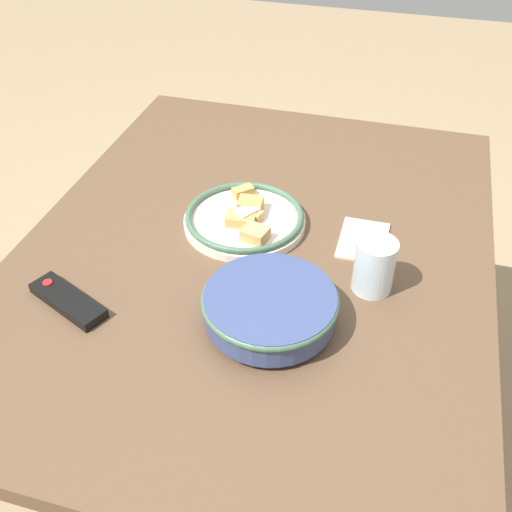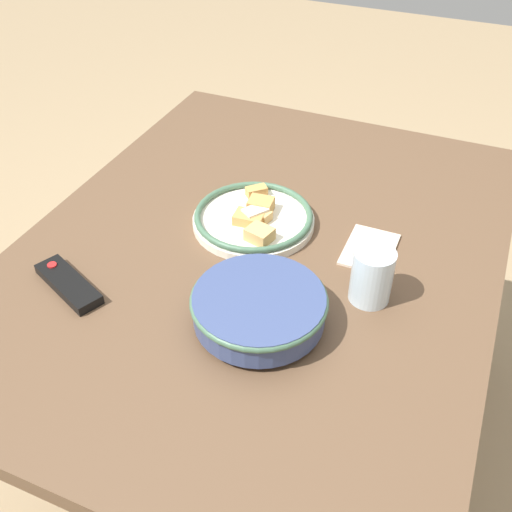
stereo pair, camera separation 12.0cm
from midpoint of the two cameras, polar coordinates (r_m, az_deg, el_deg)
ground_plane at (r=1.82m, az=2.31°, el=-17.04°), size 8.00×8.00×0.00m
dining_table at (r=1.33m, az=3.02°, el=-1.65°), size 1.28×0.99×0.72m
noodle_bowl at (r=1.08m, az=3.47°, el=-5.03°), size 0.25×0.25×0.07m
food_plate at (r=1.33m, az=2.39°, el=3.54°), size 0.27×0.27×0.05m
tv_remote at (r=1.21m, az=-14.78°, el=-2.70°), size 0.12×0.18×0.02m
drinking_glass at (r=1.15m, az=13.93°, el=-1.97°), size 0.08×0.08×0.11m
folded_napkin at (r=1.30m, az=13.39°, el=0.52°), size 0.14×0.10×0.01m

